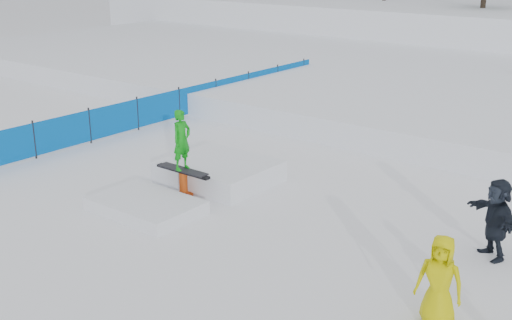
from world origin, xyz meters
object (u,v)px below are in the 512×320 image
Objects in this scene: spectator_yellow at (440,281)px; spectator_dark at (496,219)px; jib_rail_feature at (200,178)px; safety_fence at (179,103)px.

spectator_dark reaches higher than spectator_yellow.
spectator_yellow is 7.25m from jib_rail_feature.
jib_rail_feature is (-6.83, -0.81, -0.48)m from spectator_dark.
jib_rail_feature is (5.30, -4.64, -0.25)m from safety_fence.
spectator_dark reaches higher than safety_fence.
jib_rail_feature is at bearing -41.21° from safety_fence.
spectator_dark is 0.36× the size of jib_rail_feature.
spectator_dark is 6.89m from jib_rail_feature.
spectator_dark is (12.13, -3.83, 0.24)m from safety_fence.
spectator_dark is at bearing -17.51° from safety_fence.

